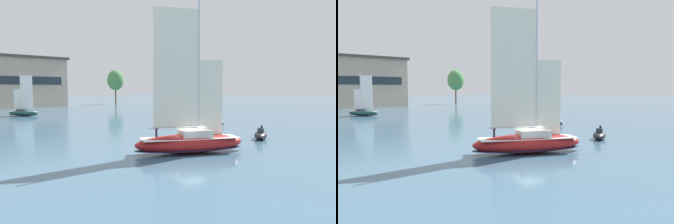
# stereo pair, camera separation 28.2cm
# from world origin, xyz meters

# --- Properties ---
(ground_plane) EXTENTS (400.00, 400.00, 0.00)m
(ground_plane) POSITION_xyz_m (0.00, 0.00, 0.00)
(ground_plane) COLOR #42667F
(tree_shore_left) EXTENTS (5.95, 5.95, 12.24)m
(tree_shore_left) POSITION_xyz_m (44.84, 78.66, 8.57)
(tree_shore_left) COLOR brown
(tree_shore_left) RESTS_ON ground
(sailboat_main) EXTENTS (10.69, 7.51, 14.47)m
(sailboat_main) POSITION_xyz_m (0.01, -0.01, 1.13)
(sailboat_main) COLOR maroon
(sailboat_main) RESTS_ON ground
(sailboat_moored_near_marina) EXTENTS (5.58, 6.65, 9.41)m
(sailboat_moored_near_marina) POSITION_xyz_m (2.77, 51.04, 0.79)
(sailboat_moored_near_marina) COLOR #194C47
(sailboat_moored_near_marina) RESTS_ON ground
(sailboat_moored_outer_mooring) EXTENTS (2.43, 6.83, 9.22)m
(sailboat_moored_outer_mooring) POSITION_xyz_m (18.25, 13.48, 0.63)
(sailboat_moored_outer_mooring) COLOR #194C47
(sailboat_moored_outer_mooring) RESTS_ON ground
(motor_tender) EXTENTS (3.93, 3.02, 1.41)m
(motor_tender) POSITION_xyz_m (12.09, -0.10, 0.46)
(motor_tender) COLOR black
(motor_tender) RESTS_ON ground
(channel_buoy) EXTENTS (1.29, 1.29, 2.32)m
(channel_buoy) POSITION_xyz_m (7.04, 7.76, 0.93)
(channel_buoy) COLOR green
(channel_buoy) RESTS_ON ground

